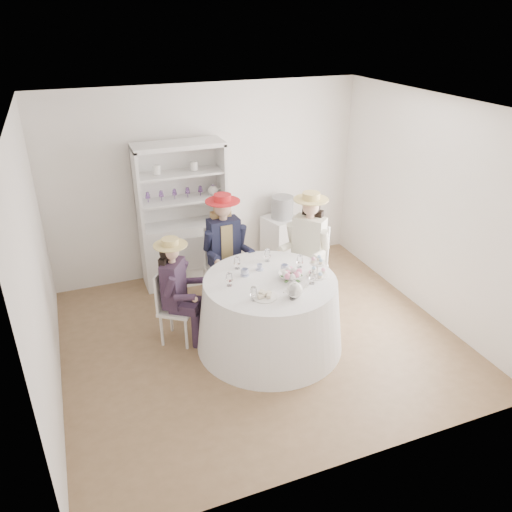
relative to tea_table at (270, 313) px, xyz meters
name	(u,v)px	position (x,y,z in m)	size (l,w,h in m)	color
ground	(259,337)	(-0.07, 0.15, -0.43)	(4.50, 4.50, 0.00)	brown
ceiling	(260,107)	(-0.07, 0.15, 2.27)	(4.50, 4.50, 0.00)	white
wall_back	(208,182)	(-0.07, 2.15, 0.92)	(4.50, 4.50, 0.00)	white
wall_front	(357,336)	(-0.07, -1.85, 0.92)	(4.50, 4.50, 0.00)	white
wall_left	(37,270)	(-2.32, 0.15, 0.92)	(4.50, 4.50, 0.00)	white
wall_right	(429,208)	(2.18, 0.15, 0.92)	(4.50, 4.50, 0.00)	white
tea_table	(270,313)	(0.00, 0.00, 0.00)	(1.69, 1.69, 0.86)	white
hutch	(184,234)	(-0.52, 1.88, 0.29)	(1.23, 0.55, 2.01)	silver
side_table	(282,240)	(0.99, 1.90, -0.06)	(0.48, 0.48, 0.74)	silver
hatbox	(282,207)	(0.99, 1.90, 0.48)	(0.33, 0.33, 0.33)	black
guest_left	(176,285)	(-0.97, 0.46, 0.32)	(0.57, 0.53, 1.32)	silver
guest_mid	(225,244)	(-0.19, 1.06, 0.44)	(0.55, 0.58, 1.53)	silver
guest_right	(308,243)	(0.81, 0.70, 0.44)	(0.66, 0.64, 1.54)	silver
spare_chair	(193,262)	(-0.51, 1.49, 0.04)	(0.41, 0.41, 0.88)	silver
teacup_a	(245,273)	(-0.23, 0.20, 0.47)	(0.09, 0.09, 0.07)	white
teacup_b	(260,267)	(-0.02, 0.27, 0.46)	(0.07, 0.07, 0.06)	white
teacup_c	(285,268)	(0.23, 0.14, 0.47)	(0.09, 0.09, 0.07)	white
flower_bowl	(288,276)	(0.20, -0.03, 0.46)	(0.22, 0.22, 0.06)	white
flower_arrangement	(291,274)	(0.20, -0.11, 0.52)	(0.19, 0.18, 0.07)	pink
table_teapot	(295,290)	(0.10, -0.42, 0.51)	(0.24, 0.17, 0.18)	white
sandwich_plate	(265,296)	(-0.20, -0.32, 0.45)	(0.27, 0.27, 0.06)	white
cupcake_stand	(317,269)	(0.53, -0.09, 0.51)	(0.24, 0.24, 0.22)	white
stemware_set	(270,274)	(0.00, 0.00, 0.51)	(0.98, 0.98, 0.15)	white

